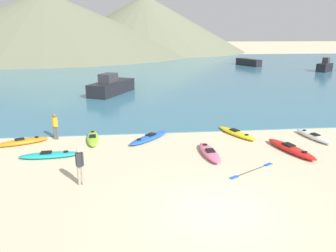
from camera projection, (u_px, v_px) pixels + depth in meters
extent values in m
plane|color=beige|center=(217.00, 210.00, 11.39)|extent=(400.00, 400.00, 0.00)
cube|color=teal|center=(150.00, 69.00, 53.47)|extent=(160.00, 70.00, 0.06)
cone|color=#6B7056|center=(47.00, 23.00, 88.26)|extent=(79.64, 79.64, 16.33)
cone|color=#6B7056|center=(145.00, 23.00, 101.88)|extent=(62.04, 62.04, 16.90)
ellipsoid|color=#E5668C|center=(209.00, 152.00, 16.38)|extent=(0.89, 2.92, 0.28)
cube|color=black|center=(210.00, 150.00, 16.19)|extent=(0.42, 0.54, 0.05)
cylinder|color=black|center=(205.00, 144.00, 17.08)|extent=(0.25, 0.25, 0.02)
ellipsoid|color=white|center=(313.00, 136.00, 18.89)|extent=(1.08, 2.91, 0.29)
cube|color=black|center=(315.00, 134.00, 18.71)|extent=(0.40, 0.56, 0.05)
cylinder|color=black|center=(305.00, 130.00, 19.57)|extent=(0.20, 0.20, 0.02)
ellipsoid|color=orange|center=(23.00, 142.00, 17.96)|extent=(2.73, 1.67, 0.30)
cube|color=black|center=(20.00, 139.00, 17.85)|extent=(0.59, 0.52, 0.05)
cylinder|color=black|center=(37.00, 137.00, 18.27)|extent=(0.23, 0.23, 0.02)
ellipsoid|color=teal|center=(49.00, 155.00, 16.08)|extent=(2.90, 0.90, 0.25)
cube|color=black|center=(46.00, 152.00, 16.01)|extent=(0.54, 0.42, 0.05)
cylinder|color=black|center=(66.00, 151.00, 16.17)|extent=(0.24, 0.24, 0.02)
ellipsoid|color=#8CCC2D|center=(93.00, 138.00, 18.60)|extent=(0.98, 2.94, 0.28)
cube|color=black|center=(93.00, 136.00, 18.42)|extent=(0.41, 0.56, 0.05)
cylinder|color=black|center=(93.00, 132.00, 19.30)|extent=(0.22, 0.22, 0.02)
ellipsoid|color=blue|center=(149.00, 138.00, 18.73)|extent=(2.69, 2.84, 0.25)
cube|color=black|center=(151.00, 134.00, 18.81)|extent=(0.68, 0.69, 0.05)
cylinder|color=black|center=(139.00, 139.00, 18.01)|extent=(0.26, 0.26, 0.02)
ellipsoid|color=yellow|center=(236.00, 133.00, 19.54)|extent=(1.87, 3.14, 0.27)
cube|color=black|center=(235.00, 130.00, 19.62)|extent=(0.55, 0.66, 0.05)
cylinder|color=black|center=(247.00, 135.00, 18.78)|extent=(0.22, 0.22, 0.02)
ellipsoid|color=red|center=(291.00, 149.00, 16.85)|extent=(1.63, 3.48, 0.31)
cube|color=black|center=(289.00, 144.00, 16.95)|extent=(0.56, 0.70, 0.05)
cylinder|color=black|center=(305.00, 152.00, 15.97)|extent=(0.26, 0.26, 0.02)
cylinder|color=gray|center=(79.00, 176.00, 13.12)|extent=(0.12, 0.12, 0.81)
cylinder|color=gray|center=(83.00, 175.00, 13.13)|extent=(0.12, 0.12, 0.81)
cube|color=#2D2D33|center=(79.00, 159.00, 12.93)|extent=(0.22, 0.25, 0.57)
cylinder|color=#2D2D33|center=(76.00, 159.00, 12.92)|extent=(0.08, 0.08, 0.55)
cylinder|color=#2D2D33|center=(83.00, 159.00, 12.94)|extent=(0.08, 0.08, 0.55)
sphere|color=beige|center=(79.00, 150.00, 12.82)|extent=(0.22, 0.22, 0.22)
cylinder|color=#4C4C4C|center=(55.00, 133.00, 18.72)|extent=(0.11, 0.11, 0.77)
cylinder|color=#4C4C4C|center=(57.00, 133.00, 18.73)|extent=(0.11, 0.11, 0.77)
cube|color=orange|center=(55.00, 122.00, 18.54)|extent=(0.26, 0.25, 0.54)
cylinder|color=orange|center=(53.00, 122.00, 18.53)|extent=(0.08, 0.08, 0.52)
cylinder|color=orange|center=(57.00, 122.00, 18.55)|extent=(0.08, 0.08, 0.52)
sphere|color=brown|center=(54.00, 115.00, 18.44)|extent=(0.21, 0.21, 0.21)
cube|color=black|center=(248.00, 62.00, 59.16)|extent=(3.20, 5.79, 1.19)
cube|color=black|center=(324.00, 67.00, 50.22)|extent=(3.24, 2.97, 1.25)
cube|color=#333338|center=(326.00, 60.00, 50.13)|extent=(1.23, 1.22, 0.87)
cube|color=black|center=(112.00, 88.00, 32.22)|extent=(4.48, 6.26, 1.21)
cube|color=#333338|center=(108.00, 78.00, 31.39)|extent=(1.88, 2.15, 0.85)
cylinder|color=black|center=(252.00, 171.00, 14.55)|extent=(1.65, 1.00, 0.03)
cube|color=blue|center=(234.00, 177.00, 13.88)|extent=(0.47, 0.38, 0.03)
cube|color=blue|center=(268.00, 164.00, 15.23)|extent=(0.47, 0.38, 0.03)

